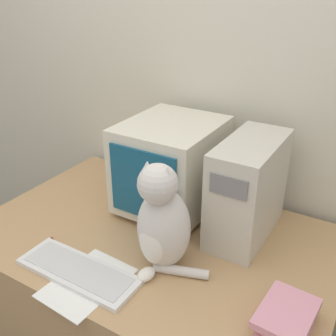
{
  "coord_description": "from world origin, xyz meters",
  "views": [
    {
      "loc": [
        0.72,
        -0.62,
        1.68
      ],
      "look_at": [
        0.04,
        0.51,
        1.03
      ],
      "focal_mm": 42.0,
      "sensor_mm": 36.0,
      "label": 1
    }
  ],
  "objects_px": {
    "computer_tower": "(248,189)",
    "keyboard": "(78,271)",
    "pen": "(59,248)",
    "book_stack": "(288,318)",
    "crt_monitor": "(171,166)",
    "cat": "(162,223)"
  },
  "relations": [
    {
      "from": "keyboard",
      "to": "cat",
      "type": "bearing_deg",
      "value": 40.24
    },
    {
      "from": "computer_tower",
      "to": "cat",
      "type": "height_order",
      "value": "cat"
    },
    {
      "from": "book_stack",
      "to": "pen",
      "type": "xyz_separation_m",
      "value": [
        -0.85,
        -0.08,
        -0.03
      ]
    },
    {
      "from": "crt_monitor",
      "to": "cat",
      "type": "xyz_separation_m",
      "value": [
        0.18,
        -0.35,
        -0.03
      ]
    },
    {
      "from": "crt_monitor",
      "to": "computer_tower",
      "type": "height_order",
      "value": "crt_monitor"
    },
    {
      "from": "book_stack",
      "to": "keyboard",
      "type": "bearing_deg",
      "value": -168.34
    },
    {
      "from": "keyboard",
      "to": "book_stack",
      "type": "bearing_deg",
      "value": 11.66
    },
    {
      "from": "computer_tower",
      "to": "pen",
      "type": "bearing_deg",
      "value": -139.85
    },
    {
      "from": "computer_tower",
      "to": "keyboard",
      "type": "bearing_deg",
      "value": -126.92
    },
    {
      "from": "computer_tower",
      "to": "keyboard",
      "type": "distance_m",
      "value": 0.7
    },
    {
      "from": "crt_monitor",
      "to": "pen",
      "type": "relative_size",
      "value": 2.98
    },
    {
      "from": "crt_monitor",
      "to": "keyboard",
      "type": "relative_size",
      "value": 0.96
    },
    {
      "from": "crt_monitor",
      "to": "computer_tower",
      "type": "xyz_separation_m",
      "value": [
        0.35,
        -0.01,
        -0.01
      ]
    },
    {
      "from": "pen",
      "to": "book_stack",
      "type": "bearing_deg",
      "value": 5.33
    },
    {
      "from": "cat",
      "to": "book_stack",
      "type": "relative_size",
      "value": 1.82
    },
    {
      "from": "book_stack",
      "to": "pen",
      "type": "bearing_deg",
      "value": -174.67
    },
    {
      "from": "cat",
      "to": "crt_monitor",
      "type": "bearing_deg",
      "value": 121.19
    },
    {
      "from": "cat",
      "to": "pen",
      "type": "distance_m",
      "value": 0.44
    },
    {
      "from": "computer_tower",
      "to": "cat",
      "type": "relative_size",
      "value": 1.02
    },
    {
      "from": "crt_monitor",
      "to": "keyboard",
      "type": "height_order",
      "value": "crt_monitor"
    },
    {
      "from": "computer_tower",
      "to": "book_stack",
      "type": "distance_m",
      "value": 0.51
    },
    {
      "from": "keyboard",
      "to": "book_stack",
      "type": "height_order",
      "value": "book_stack"
    }
  ]
}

